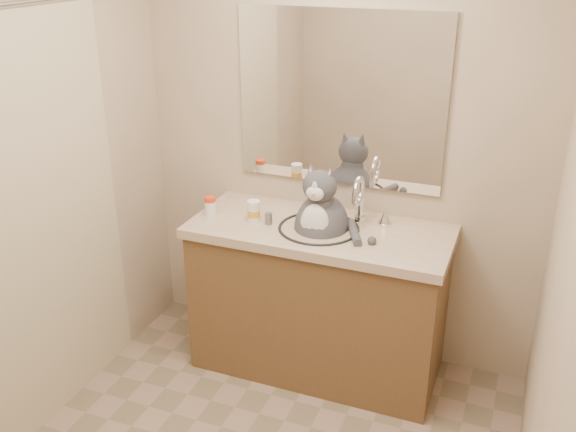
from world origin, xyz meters
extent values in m
cube|color=#BDA98B|center=(0.00, 1.25, 1.20)|extent=(2.20, 0.01, 2.40)
cube|color=#BDA98B|center=(1.10, 0.00, 1.20)|extent=(0.01, 2.50, 2.40)
cube|color=brown|center=(0.00, 0.96, 0.40)|extent=(1.30, 0.55, 0.80)
cube|color=#C6AB8E|center=(0.00, 0.96, 0.83)|extent=(1.34, 0.59, 0.05)
torus|color=black|center=(0.00, 0.94, 0.85)|extent=(0.42, 0.42, 0.02)
ellipsoid|color=white|center=(0.00, 0.94, 0.78)|extent=(0.40, 0.40, 0.15)
cylinder|color=silver|center=(0.17, 1.11, 0.95)|extent=(0.03, 0.03, 0.18)
torus|color=silver|center=(0.17, 1.05, 1.04)|extent=(0.03, 0.16, 0.16)
cone|color=silver|center=(0.30, 1.11, 0.90)|extent=(0.06, 0.06, 0.08)
cube|color=white|center=(0.00, 1.24, 1.45)|extent=(1.10, 0.02, 0.90)
cube|color=#B9AE8B|center=(-1.05, 0.10, 1.00)|extent=(0.01, 1.20, 1.90)
ellipsoid|color=#48484D|center=(0.01, 0.97, 0.84)|extent=(0.29, 0.32, 0.38)
ellipsoid|color=silver|center=(0.01, 0.87, 0.89)|extent=(0.15, 0.09, 0.24)
ellipsoid|color=#48484D|center=(0.01, 0.93, 1.09)|extent=(0.18, 0.15, 0.16)
ellipsoid|color=silver|center=(0.01, 0.86, 1.07)|extent=(0.09, 0.05, 0.07)
sphere|color=#D88C8C|center=(0.00, 0.83, 1.08)|extent=(0.02, 0.02, 0.02)
cone|color=#48484D|center=(-0.04, 0.94, 1.17)|extent=(0.07, 0.06, 0.08)
cone|color=#48484D|center=(0.05, 0.94, 1.17)|extent=(0.07, 0.06, 0.08)
cylinder|color=#48484D|center=(0.19, 0.93, 0.87)|extent=(0.14, 0.25, 0.04)
cylinder|color=white|center=(-0.59, 0.89, 0.89)|extent=(0.06, 0.06, 0.08)
cylinder|color=red|center=(-0.59, 0.89, 0.94)|extent=(0.06, 0.06, 0.02)
cylinder|color=white|center=(-0.35, 0.91, 0.90)|extent=(0.08, 0.08, 0.09)
cylinder|color=gold|center=(-0.35, 0.91, 0.90)|extent=(0.08, 0.08, 0.04)
cylinder|color=white|center=(-0.35, 0.91, 0.95)|extent=(0.08, 0.08, 0.02)
cylinder|color=slate|center=(-0.26, 0.90, 0.88)|extent=(0.05, 0.05, 0.06)
camera|label=1|loc=(0.94, -1.87, 2.21)|focal=40.00mm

